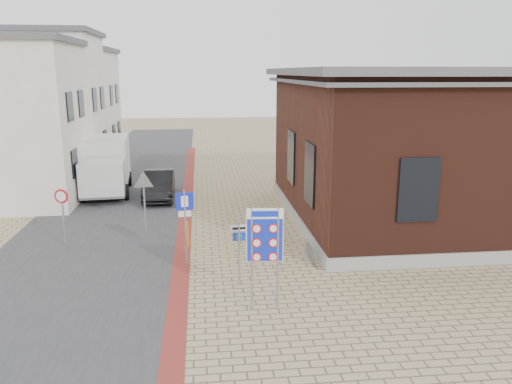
{
  "coord_description": "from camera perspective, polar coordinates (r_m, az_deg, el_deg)",
  "views": [
    {
      "loc": [
        -1.2,
        -14.52,
        6.66
      ],
      "look_at": [
        0.84,
        3.75,
        2.2
      ],
      "focal_mm": 35.0,
      "sensor_mm": 36.0,
      "label": 1
    }
  ],
  "objects": [
    {
      "name": "townhouse_mid",
      "position": [
        34.03,
        -23.4,
        9.0
      ],
      "size": [
        7.4,
        6.4,
        9.1
      ],
      "color": "beige",
      "rests_on": "ground"
    },
    {
      "name": "road_strip",
      "position": [
        30.56,
        -14.31,
        0.63
      ],
      "size": [
        7.0,
        60.0,
        0.02
      ],
      "primitive_type": "cube",
      "color": "#38383A",
      "rests_on": "ground"
    },
    {
      "name": "townhouse_near",
      "position": [
        28.38,
        -26.76,
        7.15
      ],
      "size": [
        7.4,
        6.4,
        8.3
      ],
      "color": "beige",
      "rests_on": "ground"
    },
    {
      "name": "sedan",
      "position": [
        27.22,
        -11.03,
        0.81
      ],
      "size": [
        1.65,
        4.5,
        1.47
      ],
      "primitive_type": "imported",
      "rotation": [
        0.0,
        0.0,
        0.02
      ],
      "color": "black",
      "rests_on": "ground"
    },
    {
      "name": "border_sign",
      "position": [
        13.87,
        1.02,
        -5.21
      ],
      "size": [
        1.03,
        0.13,
        3.02
      ],
      "rotation": [
        0.0,
        0.0,
        -0.08
      ],
      "color": "gray",
      "rests_on": "ground"
    },
    {
      "name": "essen_sign",
      "position": [
        15.77,
        -1.95,
        -5.92
      ],
      "size": [
        0.57,
        0.08,
        2.13
      ],
      "rotation": [
        0.0,
        0.0,
        0.07
      ],
      "color": "gray",
      "rests_on": "ground"
    },
    {
      "name": "speed_sign",
      "position": [
        20.39,
        -21.22,
        -1.81
      ],
      "size": [
        0.54,
        0.16,
        2.33
      ],
      "rotation": [
        0.0,
        0.0,
        -0.24
      ],
      "color": "gray",
      "rests_on": "ground"
    },
    {
      "name": "parking_sign",
      "position": [
        17.2,
        -8.13,
        -2.57
      ],
      "size": [
        0.61,
        0.13,
        2.76
      ],
      "rotation": [
        0.0,
        0.0,
        0.16
      ],
      "color": "gray",
      "rests_on": "ground"
    },
    {
      "name": "curb_strip",
      "position": [
        25.42,
        -7.96,
        -1.66
      ],
      "size": [
        0.6,
        40.0,
        0.02
      ],
      "primitive_type": "cube",
      "color": "maroon",
      "rests_on": "ground"
    },
    {
      "name": "bike_rack",
      "position": [
        18.31,
        6.22,
        -6.9
      ],
      "size": [
        0.08,
        1.8,
        0.6
      ],
      "color": "slate",
      "rests_on": "ground"
    },
    {
      "name": "townhouse_far",
      "position": [
        39.82,
        -20.88,
        9.16
      ],
      "size": [
        7.4,
        6.4,
        8.3
      ],
      "color": "beige",
      "rests_on": "ground"
    },
    {
      "name": "yield_sign",
      "position": [
        21.18,
        -12.72,
        0.63
      ],
      "size": [
        0.93,
        0.17,
        2.63
      ],
      "rotation": [
        0.0,
        0.0,
        0.12
      ],
      "color": "gray",
      "rests_on": "ground"
    },
    {
      "name": "ground",
      "position": [
        16.02,
        -1.52,
        -10.93
      ],
      "size": [
        120.0,
        120.0,
        0.0
      ],
      "primitive_type": "plane",
      "color": "tan",
      "rests_on": "ground"
    },
    {
      "name": "box_truck",
      "position": [
        29.07,
        -16.77,
        2.95
      ],
      "size": [
        2.85,
        5.96,
        3.03
      ],
      "rotation": [
        0.0,
        0.0,
        0.08
      ],
      "color": "slate",
      "rests_on": "ground"
    },
    {
      "name": "bollard",
      "position": [
        19.54,
        -7.83,
        -4.82
      ],
      "size": [
        0.11,
        0.11,
        1.03
      ],
      "primitive_type": "cylinder",
      "rotation": [
        0.0,
        0.0,
        0.23
      ],
      "color": "orange",
      "rests_on": "ground"
    },
    {
      "name": "brick_building",
      "position": [
        24.02,
        18.88,
        5.31
      ],
      "size": [
        13.0,
        13.0,
        6.8
      ],
      "color": "gray",
      "rests_on": "ground"
    }
  ]
}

